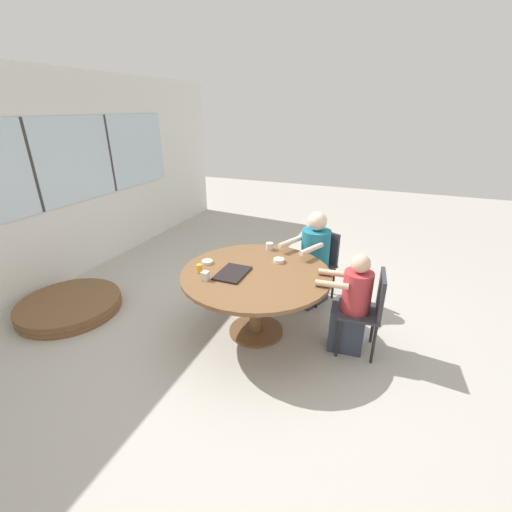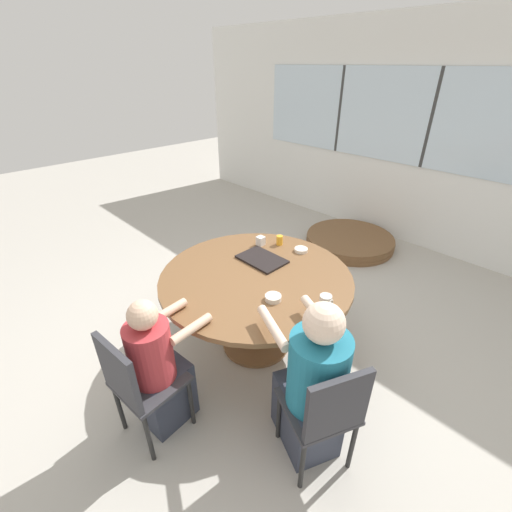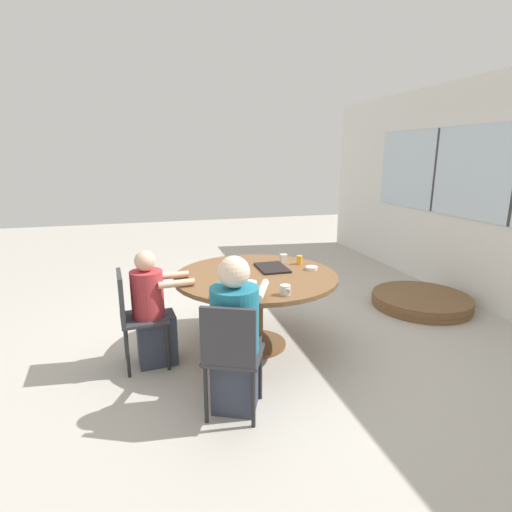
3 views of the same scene
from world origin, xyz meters
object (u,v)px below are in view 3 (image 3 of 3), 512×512
at_px(person_man_blue_shirt, 236,341).
at_px(milk_carton_small, 284,258).
at_px(chair_for_woman_green_shirt, 133,311).
at_px(bowl_cereal, 312,268).
at_px(bowl_white_shallow, 250,284).
at_px(folded_table_stack, 421,301).
at_px(coffee_mug, 285,290).
at_px(chair_for_man_blue_shirt, 231,351).
at_px(person_woman_green_shirt, 153,314).
at_px(juice_glass, 299,260).

height_order(person_man_blue_shirt, milk_carton_small, person_man_blue_shirt).
relative_size(chair_for_woman_green_shirt, milk_carton_small, 10.39).
bearing_deg(bowl_cereal, bowl_white_shallow, -65.80).
height_order(milk_carton_small, folded_table_stack, milk_carton_small).
bearing_deg(coffee_mug, chair_for_man_blue_shirt, -52.06).
relative_size(milk_carton_small, bowl_white_shallow, 0.71).
height_order(chair_for_man_blue_shirt, coffee_mug, chair_for_man_blue_shirt).
bearing_deg(chair_for_woman_green_shirt, person_woman_green_shirt, 90.00).
height_order(coffee_mug, milk_carton_small, milk_carton_small).
height_order(person_woman_green_shirt, folded_table_stack, person_woman_green_shirt).
relative_size(milk_carton_small, folded_table_stack, 0.07).
height_order(juice_glass, bowl_white_shallow, juice_glass).
relative_size(person_woman_green_shirt, coffee_mug, 11.50).
bearing_deg(folded_table_stack, juice_glass, -82.40).
bearing_deg(folded_table_stack, milk_carton_small, -86.51).
relative_size(person_woman_green_shirt, bowl_white_shallow, 8.89).
height_order(chair_for_man_blue_shirt, person_woman_green_shirt, person_woman_green_shirt).
distance_m(coffee_mug, folded_table_stack, 2.56).
distance_m(chair_for_woman_green_shirt, coffee_mug, 1.35).
xyz_separation_m(bowl_white_shallow, bowl_cereal, (-0.32, 0.72, -0.00)).
relative_size(juice_glass, bowl_white_shallow, 0.75).
bearing_deg(bowl_cereal, juice_glass, -170.32).
distance_m(chair_for_woman_green_shirt, person_woman_green_shirt, 0.17).
xyz_separation_m(person_woman_green_shirt, juice_glass, (-0.32, 1.52, 0.31)).
xyz_separation_m(person_woman_green_shirt, milk_carton_small, (-0.44, 1.38, 0.31)).
relative_size(person_man_blue_shirt, folded_table_stack, 0.99).
relative_size(juice_glass, folded_table_stack, 0.08).
height_order(chair_for_woman_green_shirt, juice_glass, chair_for_woman_green_shirt).
xyz_separation_m(person_man_blue_shirt, bowl_white_shallow, (-0.58, 0.26, 0.24)).
distance_m(bowl_white_shallow, folded_table_stack, 2.64).
relative_size(bowl_cereal, folded_table_stack, 0.10).
bearing_deg(bowl_cereal, person_woman_green_shirt, -86.62).
xyz_separation_m(chair_for_woman_green_shirt, person_man_blue_shirt, (0.79, 0.75, -0.01)).
distance_m(chair_for_man_blue_shirt, person_woman_green_shirt, 1.09).
bearing_deg(person_woman_green_shirt, chair_for_woman_green_shirt, -90.00).
height_order(juice_glass, bowl_cereal, juice_glass).
xyz_separation_m(chair_for_man_blue_shirt, juice_glass, (-1.28, 1.01, 0.26)).
bearing_deg(bowl_white_shallow, milk_carton_small, 141.06).
relative_size(person_man_blue_shirt, coffee_mug, 12.77).
xyz_separation_m(chair_for_woman_green_shirt, milk_carton_small, (-0.46, 1.55, 0.25)).
relative_size(coffee_mug, bowl_white_shallow, 0.77).
height_order(person_woman_green_shirt, person_man_blue_shirt, person_man_blue_shirt).
relative_size(person_woman_green_shirt, folded_table_stack, 0.89).
xyz_separation_m(bowl_white_shallow, folded_table_stack, (-0.79, 2.43, -0.69)).
distance_m(person_woman_green_shirt, coffee_mug, 1.23).
distance_m(chair_for_man_blue_shirt, person_man_blue_shirt, 0.17).
xyz_separation_m(person_woman_green_shirt, folded_table_stack, (-0.56, 3.27, -0.41)).
xyz_separation_m(person_woman_green_shirt, bowl_white_shallow, (0.23, 0.84, 0.28)).
distance_m(chair_for_woman_green_shirt, juice_glass, 1.74).
relative_size(chair_for_man_blue_shirt, bowl_cereal, 7.40).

